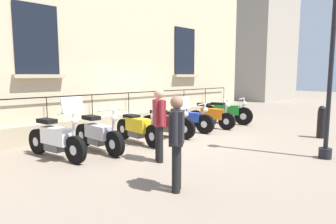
{
  "coord_description": "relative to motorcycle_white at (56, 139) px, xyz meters",
  "views": [
    {
      "loc": [
        6.37,
        -6.2,
        1.92
      ],
      "look_at": [
        0.08,
        0.0,
        0.8
      ],
      "focal_mm": 31.61,
      "sensor_mm": 36.0,
      "label": 1
    }
  ],
  "objects": [
    {
      "name": "motorcycle_orange",
      "position": [
        0.1,
        5.68,
        -0.04
      ],
      "size": [
        1.84,
        0.62,
        1.07
      ],
      "color": "black",
      "rests_on": "ground_plane"
    },
    {
      "name": "motorcycle_green",
      "position": [
        -0.1,
        6.88,
        -0.01
      ],
      "size": [
        2.06,
        0.89,
        1.03
      ],
      "color": "black",
      "rests_on": "ground_plane"
    },
    {
      "name": "pedestrian_walking",
      "position": [
        3.24,
        0.59,
        0.43
      ],
      "size": [
        0.39,
        0.44,
        1.59
      ],
      "color": "black",
      "rests_on": "ground_plane"
    },
    {
      "name": "motorcycle_silver",
      "position": [
        0.11,
        1.03,
        -0.04
      ],
      "size": [
        2.04,
        0.71,
        1.12
      ],
      "color": "black",
      "rests_on": "ground_plane"
    },
    {
      "name": "building_facade",
      "position": [
        -2.14,
        3.38,
        3.02
      ],
      "size": [
        0.82,
        13.57,
        7.13
      ],
      "color": "#C6B28E",
      "rests_on": "ground_plane"
    },
    {
      "name": "motorcycle_yellow",
      "position": [
        0.11,
        2.3,
        -0.02
      ],
      "size": [
        2.01,
        0.74,
        1.03
      ],
      "color": "black",
      "rests_on": "ground_plane"
    },
    {
      "name": "pedestrian_standing",
      "position": [
        1.82,
        1.52,
        0.46
      ],
      "size": [
        0.47,
        0.37,
        1.62
      ],
      "color": "black",
      "rests_on": "ground_plane"
    },
    {
      "name": "lamppost",
      "position": [
        4.33,
        4.41,
        2.03
      ],
      "size": [
        0.3,
        0.3,
        4.67
      ],
      "color": "black",
      "rests_on": "ground_plane"
    },
    {
      "name": "motorcycle_blue",
      "position": [
        -0.1,
        4.6,
        -0.06
      ],
      "size": [
        2.02,
        0.64,
        0.98
      ],
      "color": "black",
      "rests_on": "ground_plane"
    },
    {
      "name": "bollard",
      "position": [
        3.47,
        6.71,
        0.04
      ],
      "size": [
        0.24,
        0.24,
        0.99
      ],
      "color": "black",
      "rests_on": "ground_plane"
    },
    {
      "name": "motorcycle_white",
      "position": [
        0.0,
        0.0,
        0.0
      ],
      "size": [
        2.02,
        0.67,
        1.45
      ],
      "color": "black",
      "rests_on": "ground_plane"
    },
    {
      "name": "motorcycle_maroon",
      "position": [
        0.1,
        3.46,
        -0.02
      ],
      "size": [
        1.91,
        0.77,
        1.27
      ],
      "color": "black",
      "rests_on": "ground_plane"
    },
    {
      "name": "ground_plane",
      "position": [
        0.13,
        3.38,
        -0.45
      ],
      "size": [
        60.0,
        60.0,
        0.0
      ],
      "primitive_type": "plane",
      "color": "gray"
    },
    {
      "name": "distant_building",
      "position": [
        -5.52,
        18.87,
        6.29
      ],
      "size": [
        4.43,
        5.22,
        13.48
      ],
      "color": "#9E9384",
      "rests_on": "ground_plane"
    }
  ]
}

